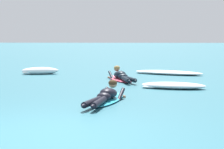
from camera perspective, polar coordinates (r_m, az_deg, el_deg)
ground_plane at (r=16.90m, az=-2.76°, el=-0.00°), size 120.00×120.00×0.00m
surfer_near at (r=10.02m, az=-0.77°, el=-3.04°), size 1.00×2.62×0.53m
surfer_far at (r=14.68m, az=1.24°, el=-0.30°), size 1.18×2.57×0.54m
whitewater_mid_left at (r=17.26m, az=-9.79°, el=0.49°), size 1.58×0.85×0.29m
whitewater_mid_right at (r=17.06m, az=7.72°, el=0.26°), size 2.94×1.91×0.16m
whitewater_back at (r=12.69m, az=8.39°, el=-1.51°), size 2.03×1.10×0.19m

